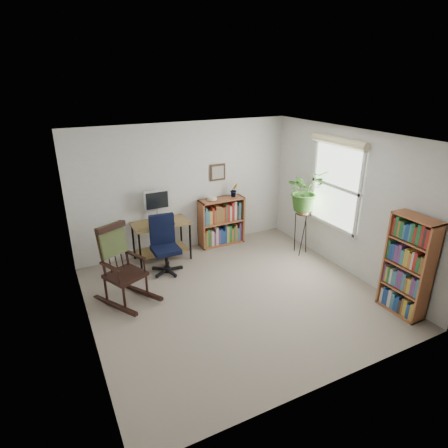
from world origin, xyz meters
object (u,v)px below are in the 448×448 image
desk (162,241)px  tall_bookshelf (408,266)px  rocking_chair (124,265)px  low_bookshelf (221,222)px  office_chair (166,245)px

desk → tall_bookshelf: bearing=-50.8°
rocking_chair → low_bookshelf: 2.47m
desk → rocking_chair: (-0.90, -1.08, 0.24)m
office_chair → low_bookshelf: 1.49m
office_chair → low_bookshelf: office_chair is taller
rocking_chair → tall_bookshelf: bearing=-55.7°
low_bookshelf → rocking_chair: bearing=-151.0°
low_bookshelf → tall_bookshelf: size_ratio=0.65×
desk → rocking_chair: rocking_chair is taller
office_chair → tall_bookshelf: tall_bookshelf is taller
desk → low_bookshelf: size_ratio=1.06×
desk → tall_bookshelf: (2.53, -3.09, 0.36)m
low_bookshelf → desk: bearing=-174.6°
desk → tall_bookshelf: size_ratio=0.69×
desk → office_chair: size_ratio=1.00×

